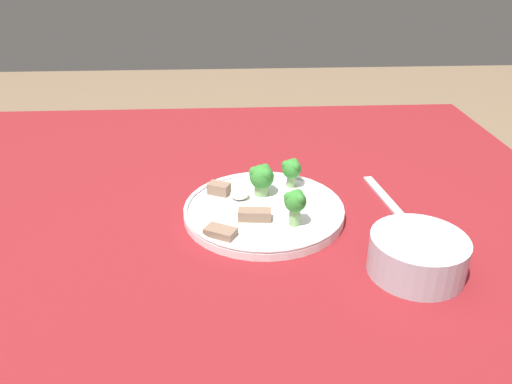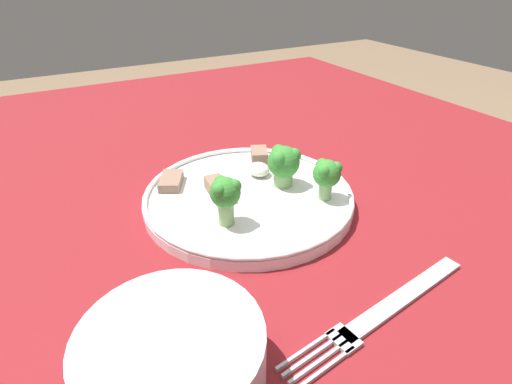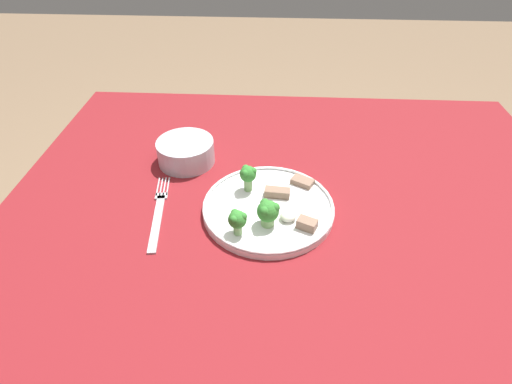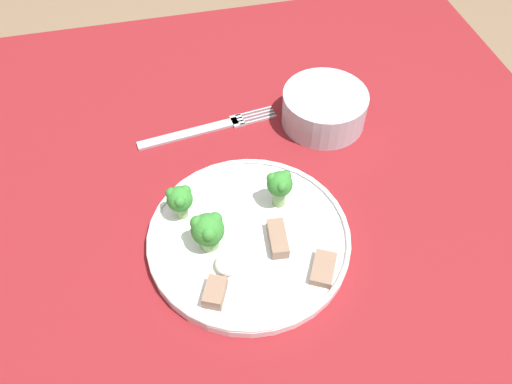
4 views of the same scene
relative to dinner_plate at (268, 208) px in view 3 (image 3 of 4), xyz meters
name	(u,v)px [view 3 (image 3 of 4)]	position (x,y,z in m)	size (l,w,h in m)	color
table	(294,257)	(0.05, -0.02, -0.11)	(1.14, 1.03, 0.75)	maroon
dinner_plate	(268,208)	(0.00, 0.00, 0.00)	(0.25, 0.25, 0.02)	white
fork	(159,212)	(-0.21, -0.02, -0.01)	(0.05, 0.21, 0.00)	#B2B2B7
cream_bowl	(186,152)	(-0.18, 0.15, 0.02)	(0.12, 0.12, 0.05)	#B7BCC6
broccoli_floret_near_rim_left	(237,220)	(-0.05, -0.07, 0.03)	(0.03, 0.03, 0.05)	#7FA866
broccoli_floret_center_left	(268,212)	(0.00, -0.05, 0.03)	(0.04, 0.04, 0.05)	#7FA866
broccoli_floret_back_left	(248,175)	(-0.04, 0.05, 0.04)	(0.03, 0.03, 0.05)	#7FA866
meat_slice_front_slice	(302,182)	(0.07, 0.07, 0.01)	(0.05, 0.04, 0.01)	#846651
meat_slice_middle_slice	(307,224)	(0.07, -0.05, 0.01)	(0.04, 0.03, 0.02)	#846651
meat_slice_rear_slice	(277,193)	(0.02, 0.03, 0.01)	(0.05, 0.02, 0.02)	#846651
sauce_dollop	(288,216)	(0.04, -0.03, 0.01)	(0.03, 0.03, 0.02)	silver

